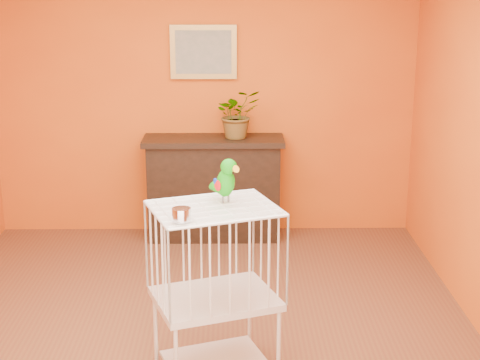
{
  "coord_description": "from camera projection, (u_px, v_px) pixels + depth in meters",
  "views": [
    {
      "loc": [
        0.25,
        -4.68,
        2.44
      ],
      "look_at": [
        0.31,
        -0.47,
        1.26
      ],
      "focal_mm": 55.0,
      "sensor_mm": 36.0,
      "label": 1
    }
  ],
  "objects": [
    {
      "name": "potted_plant",
      "position": [
        237.0,
        119.0,
        6.8
      ],
      "size": [
        0.53,
        0.56,
        0.35
      ],
      "primitive_type": "imported",
      "rotation": [
        0.0,
        0.0,
        0.32
      ],
      "color": "#26722D",
      "rests_on": "console_cabinet"
    },
    {
      "name": "framed_picture",
      "position": [
        203.0,
        52.0,
        6.82
      ],
      "size": [
        0.62,
        0.04,
        0.5
      ],
      "color": "#A9823C",
      "rests_on": "room_shell"
    },
    {
      "name": "parrot",
      "position": [
        226.0,
        180.0,
        4.43
      ],
      "size": [
        0.2,
        0.22,
        0.28
      ],
      "rotation": [
        0.0,
        0.0,
        0.69
      ],
      "color": "#59544C",
      "rests_on": "birdcage"
    },
    {
      "name": "console_cabinet",
      "position": [
        214.0,
        188.0,
        6.98
      ],
      "size": [
        1.31,
        0.47,
        0.97
      ],
      "color": "black",
      "rests_on": "ground"
    },
    {
      "name": "birdcage",
      "position": [
        215.0,
        290.0,
        4.51
      ],
      "size": [
        0.86,
        0.76,
        1.11
      ],
      "rotation": [
        0.0,
        0.0,
        0.34
      ],
      "color": "silver",
      "rests_on": "ground"
    },
    {
      "name": "feed_cup",
      "position": [
        181.0,
        215.0,
        4.1
      ],
      "size": [
        0.11,
        0.11,
        0.08
      ],
      "primitive_type": "cylinder",
      "color": "silver",
      "rests_on": "birdcage"
    },
    {
      "name": "ground",
      "position": [
        196.0,
        335.0,
        5.16
      ],
      "size": [
        4.5,
        4.5,
        0.0
      ],
      "primitive_type": "plane",
      "color": "brown",
      "rests_on": "ground"
    },
    {
      "name": "room_shell",
      "position": [
        192.0,
        113.0,
        4.73
      ],
      "size": [
        4.5,
        4.5,
        4.5
      ],
      "color": "#D95F14",
      "rests_on": "ground"
    }
  ]
}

